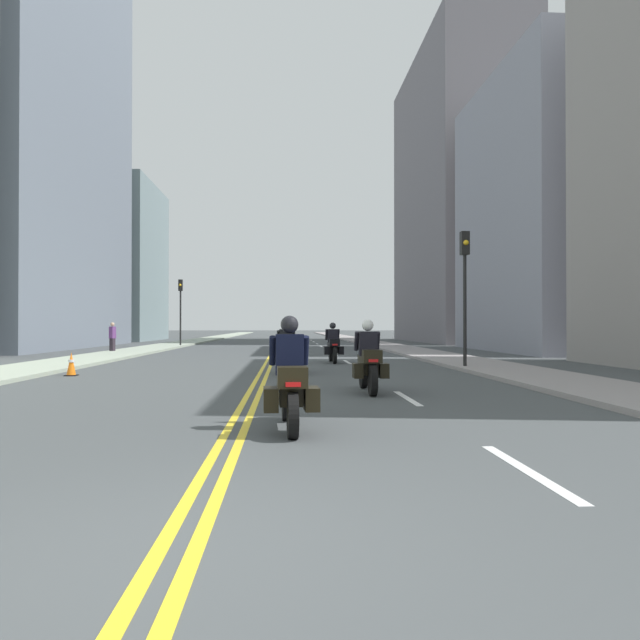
# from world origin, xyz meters

# --- Properties ---
(ground_plane) EXTENTS (264.00, 264.00, 0.00)m
(ground_plane) POSITION_xyz_m (0.00, 48.00, 0.00)
(ground_plane) COLOR #414547
(sidewalk_left) EXTENTS (2.81, 144.00, 0.12)m
(sidewalk_left) POSITION_xyz_m (-7.82, 48.00, 0.06)
(sidewalk_left) COLOR #9AA592
(sidewalk_left) RESTS_ON ground
(sidewalk_right) EXTENTS (2.81, 144.00, 0.12)m
(sidewalk_right) POSITION_xyz_m (7.82, 48.00, 0.06)
(sidewalk_right) COLOR gray
(sidewalk_right) RESTS_ON ground
(centreline_yellow_inner) EXTENTS (0.12, 132.00, 0.01)m
(centreline_yellow_inner) POSITION_xyz_m (-0.12, 48.00, 0.00)
(centreline_yellow_inner) COLOR yellow
(centreline_yellow_inner) RESTS_ON ground
(centreline_yellow_outer) EXTENTS (0.12, 132.00, 0.01)m
(centreline_yellow_outer) POSITION_xyz_m (0.12, 48.00, 0.00)
(centreline_yellow_outer) COLOR yellow
(centreline_yellow_outer) RESTS_ON ground
(lane_dashes_white) EXTENTS (0.14, 56.40, 0.01)m
(lane_dashes_white) POSITION_xyz_m (3.21, 29.00, 0.00)
(lane_dashes_white) COLOR silver
(lane_dashes_white) RESTS_ON ground
(building_left_1) EXTENTS (6.98, 21.09, 30.34)m
(building_left_1) POSITION_xyz_m (-16.09, 36.40, 15.17)
(building_left_1) COLOR slate
(building_left_1) RESTS_ON ground
(building_right_1) EXTENTS (7.27, 14.04, 16.20)m
(building_right_1) POSITION_xyz_m (16.23, 29.62, 8.10)
(building_right_1) COLOR gray
(building_right_1) RESTS_ON ground
(building_left_2) EXTENTS (8.55, 12.93, 15.76)m
(building_left_2) POSITION_xyz_m (-16.87, 56.21, 7.88)
(building_left_2) COLOR gray
(building_left_2) RESTS_ON ground
(building_right_2) EXTENTS (7.99, 20.99, 26.48)m
(building_right_2) POSITION_xyz_m (16.59, 49.61, 13.24)
(building_right_2) COLOR slate
(building_right_2) RESTS_ON ground
(motorcycle_0) EXTENTS (0.78, 2.13, 1.64)m
(motorcycle_0) POSITION_xyz_m (0.77, 4.47, 0.65)
(motorcycle_0) COLOR black
(motorcycle_0) RESTS_ON ground
(motorcycle_1) EXTENTS (0.76, 2.27, 1.64)m
(motorcycle_1) POSITION_xyz_m (2.55, 9.07, 0.65)
(motorcycle_1) COLOR black
(motorcycle_1) RESTS_ON ground
(motorcycle_2) EXTENTS (0.77, 2.26, 1.63)m
(motorcycle_2) POSITION_xyz_m (0.70, 14.34, 0.67)
(motorcycle_2) COLOR black
(motorcycle_2) RESTS_ON ground
(motorcycle_3) EXTENTS (0.77, 2.21, 1.63)m
(motorcycle_3) POSITION_xyz_m (2.58, 19.47, 0.66)
(motorcycle_3) COLOR black
(motorcycle_3) RESTS_ON ground
(motorcycle_4) EXTENTS (0.76, 2.23, 1.58)m
(motorcycle_4) POSITION_xyz_m (0.64, 25.26, 0.66)
(motorcycle_4) COLOR black
(motorcycle_4) RESTS_ON ground
(traffic_cone_1) EXTENTS (0.33, 0.33, 0.70)m
(traffic_cone_1) POSITION_xyz_m (-5.70, 13.87, 0.35)
(traffic_cone_1) COLOR black
(traffic_cone_1) RESTS_ON ground
(traffic_light_near) EXTENTS (0.28, 0.38, 4.72)m
(traffic_light_near) POSITION_xyz_m (6.81, 15.70, 3.26)
(traffic_light_near) COLOR black
(traffic_light_near) RESTS_ON ground
(traffic_light_far) EXTENTS (0.28, 0.38, 4.77)m
(traffic_light_far) POSITION_xyz_m (-6.81, 37.84, 3.29)
(traffic_light_far) COLOR black
(traffic_light_far) RESTS_ON ground
(pedestrian_1) EXTENTS (0.30, 0.50, 1.68)m
(pedestrian_1) POSITION_xyz_m (-8.78, 28.46, 0.87)
(pedestrian_1) COLOR #2B222C
(pedestrian_1) RESTS_ON ground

